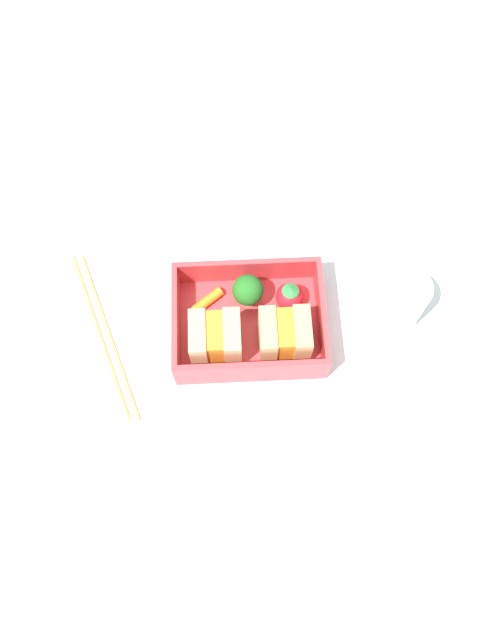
{
  "coord_description": "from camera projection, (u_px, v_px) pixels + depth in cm",
  "views": [
    {
      "loc": [
        1.18,
        25.64,
        65.28
      ],
      "look_at": [
        0.0,
        0.0,
        2.7
      ],
      "focal_mm": 35.0,
      "sensor_mm": 36.0,
      "label": 1
    }
  ],
  "objects": [
    {
      "name": "carrot_stick_far_left",
      "position": [
        206.0,
        302.0,
        0.69
      ],
      "size": [
        3.95,
        3.42,
        1.12
      ],
      "primitive_type": "cylinder",
      "rotation": [
        1.57,
        0.0,
        2.23
      ],
      "color": "orange",
      "rests_on": "bento_tray"
    },
    {
      "name": "ground_plane",
      "position": [
        249.0,
        332.0,
        0.71
      ],
      "size": [
        120.0,
        120.0,
        2.0
      ],
      "primitive_type": "cube",
      "color": "white"
    },
    {
      "name": "bento_tray",
      "position": [
        249.0,
        327.0,
        0.7
      ],
      "size": [
        16.36,
        12.36,
        1.2
      ],
      "primitive_type": "cube",
      "color": "#D83B40",
      "rests_on": "ground_plane"
    },
    {
      "name": "chopstick_pair",
      "position": [
        103.0,
        336.0,
        0.69
      ],
      "size": [
        8.86,
        20.53,
        0.7
      ],
      "color": "tan",
      "rests_on": "ground_plane"
    },
    {
      "name": "sandwich_center_left",
      "position": [
        216.0,
        338.0,
        0.66
      ],
      "size": [
        5.34,
        4.75,
        5.26
      ],
      "color": "tan",
      "rests_on": "bento_tray"
    },
    {
      "name": "sandwich_left",
      "position": [
        284.0,
        335.0,
        0.66
      ],
      "size": [
        5.34,
        4.75,
        5.26
      ],
      "color": "tan",
      "rests_on": "bento_tray"
    },
    {
      "name": "broccoli_floret",
      "position": [
        246.0,
        291.0,
        0.68
      ],
      "size": [
        3.45,
        3.45,
        4.67
      ],
      "color": "#7FCB5B",
      "rests_on": "bento_tray"
    },
    {
      "name": "drinking_glass",
      "position": [
        401.0,
        301.0,
        0.68
      ],
      "size": [
        5.29,
        5.29,
        7.02
      ],
      "primitive_type": "cylinder",
      "color": "silver",
      "rests_on": "ground_plane"
    },
    {
      "name": "bento_rim",
      "position": [
        249.0,
        318.0,
        0.67
      ],
      "size": [
        16.36,
        12.36,
        3.87
      ],
      "color": "#D83B40",
      "rests_on": "bento_tray"
    },
    {
      "name": "strawberry_far_left",
      "position": [
        290.0,
        296.0,
        0.69
      ],
      "size": [
        3.13,
        3.13,
        3.73
      ],
      "color": "red",
      "rests_on": "bento_tray"
    }
  ]
}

